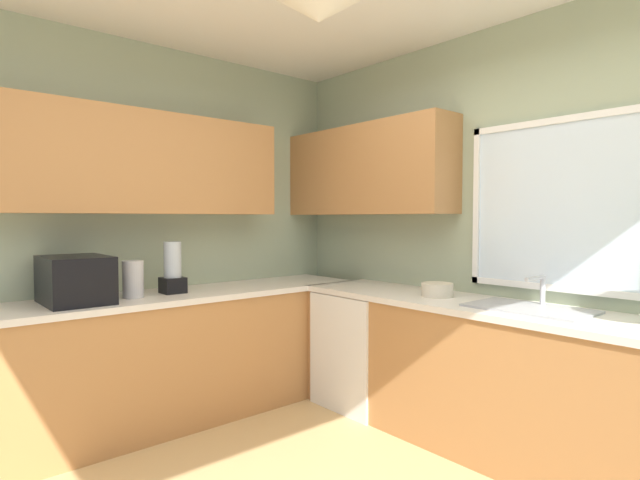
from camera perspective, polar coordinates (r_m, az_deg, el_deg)
The scene contains 9 objects.
room_shell at distance 3.08m, azimuth -2.83°, elevation 11.25°, with size 4.25×3.61×2.75m.
counter_run_left at distance 3.68m, azimuth -18.64°, elevation -12.89°, with size 0.65×3.22×0.90m.
counter_run_back at distance 3.21m, azimuth 23.24°, elevation -15.30°, with size 3.34×0.65×0.90m.
dishwasher at distance 3.92m, azimuth 5.20°, elevation -12.19°, with size 0.60×0.60×0.85m, color white.
microwave at distance 3.43m, azimuth -26.14°, elevation -4.08°, with size 0.48×0.36×0.29m, color black.
kettle at distance 3.51m, azimuth -20.55°, elevation -4.20°, with size 0.13×0.13×0.24m, color #B7B7BC.
sink_assembly at distance 3.12m, azimuth 22.82°, elevation -7.15°, with size 0.66×0.40×0.19m.
bowl at distance 3.44m, azimuth 13.23°, elevation -5.55°, with size 0.21×0.21×0.09m, color beige.
blender_appliance at distance 3.63m, azimuth -16.47°, elevation -3.30°, with size 0.15×0.15×0.36m.
Camera 1 is at (1.54, -1.32, 1.42)m, focal length 28.04 mm.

